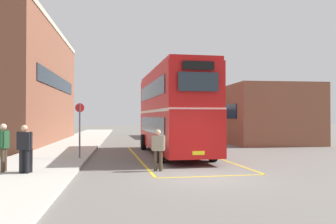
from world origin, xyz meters
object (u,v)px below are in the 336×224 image
object	(u,v)px
single_deck_bus	(172,122)
litter_bin	(26,159)
bus_stop_sign	(80,125)
pedestrian_waiting_far	(4,144)
double_decker_bus	(173,110)
pedestrian_boarding	(158,147)
pedestrian_waiting_near	(24,145)

from	to	relation	value
single_deck_bus	litter_bin	size ratio (longest dim) A/B	9.79
litter_bin	bus_stop_sign	xyz separation A→B (m)	(1.36, 4.47, 1.14)
pedestrian_waiting_far	bus_stop_sign	distance (m)	4.79
double_decker_bus	pedestrian_boarding	xyz separation A→B (m)	(-1.42, -5.94, -1.58)
litter_bin	pedestrian_waiting_near	bearing A→B (deg)	-87.70
pedestrian_waiting_far	single_deck_bus	bearing A→B (deg)	68.62
single_deck_bus	litter_bin	distance (m)	25.97
bus_stop_sign	double_decker_bus	bearing A→B (deg)	23.33
double_decker_bus	pedestrian_waiting_far	xyz separation A→B (m)	(-7.09, -6.33, -1.36)
litter_bin	bus_stop_sign	distance (m)	4.80
pedestrian_waiting_near	bus_stop_sign	size ratio (longest dim) A/B	0.64
single_deck_bus	bus_stop_sign	size ratio (longest dim) A/B	3.38
double_decker_bus	litter_bin	xyz separation A→B (m)	(-6.25, -6.58, -1.91)
pedestrian_waiting_far	litter_bin	distance (m)	1.03
double_decker_bus	pedestrian_waiting_near	size ratio (longest dim) A/B	6.38
litter_bin	double_decker_bus	bearing A→B (deg)	46.46
pedestrian_waiting_far	double_decker_bus	bearing A→B (deg)	41.78
pedestrian_waiting_far	pedestrian_boarding	bearing A→B (deg)	3.99
pedestrian_boarding	double_decker_bus	bearing A→B (deg)	76.58
single_deck_bus	pedestrian_boarding	size ratio (longest dim) A/B	5.50
double_decker_bus	single_deck_bus	bearing A→B (deg)	82.36
bus_stop_sign	pedestrian_waiting_far	bearing A→B (deg)	-117.44
double_decker_bus	pedestrian_boarding	world-z (taller)	double_decker_bus
double_decker_bus	pedestrian_boarding	bearing A→B (deg)	-103.42
double_decker_bus	pedestrian_boarding	distance (m)	6.30
litter_bin	single_deck_bus	bearing A→B (deg)	70.53
pedestrian_waiting_far	bus_stop_sign	bearing A→B (deg)	62.56
pedestrian_waiting_near	pedestrian_waiting_far	xyz separation A→B (m)	(-0.85, 0.47, 0.03)
single_deck_bus	bus_stop_sign	distance (m)	21.29
pedestrian_waiting_far	litter_bin	world-z (taller)	pedestrian_waiting_far
single_deck_bus	bus_stop_sign	xyz separation A→B (m)	(-7.29, -20.01, 0.10)
pedestrian_boarding	pedestrian_waiting_far	bearing A→B (deg)	-176.01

